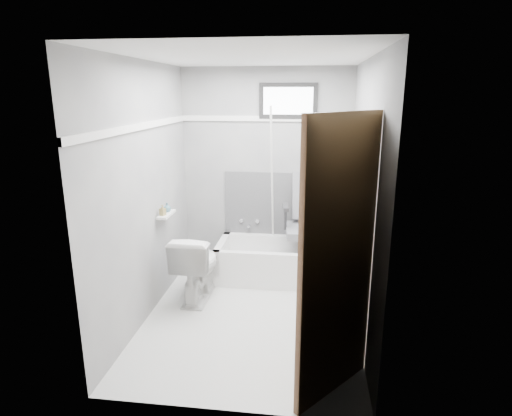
% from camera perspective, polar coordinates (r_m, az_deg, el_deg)
% --- Properties ---
extents(floor, '(2.60, 2.60, 0.00)m').
position_cam_1_polar(floor, '(4.31, -0.60, -14.18)').
color(floor, white).
rests_on(floor, ground).
extents(ceiling, '(2.60, 2.60, 0.00)m').
position_cam_1_polar(ceiling, '(3.77, -0.71, 19.53)').
color(ceiling, silver).
rests_on(ceiling, floor).
extents(wall_back, '(2.00, 0.02, 2.40)m').
position_cam_1_polar(wall_back, '(5.13, 1.34, 4.91)').
color(wall_back, slate).
rests_on(wall_back, floor).
extents(wall_front, '(2.00, 0.02, 2.40)m').
position_cam_1_polar(wall_front, '(2.64, -4.54, -5.09)').
color(wall_front, slate).
rests_on(wall_front, floor).
extents(wall_left, '(0.02, 2.60, 2.40)m').
position_cam_1_polar(wall_left, '(4.12, -14.56, 1.88)').
color(wall_left, slate).
rests_on(wall_left, floor).
extents(wall_right, '(0.02, 2.60, 2.40)m').
position_cam_1_polar(wall_right, '(3.86, 14.20, 1.03)').
color(wall_right, slate).
rests_on(wall_right, floor).
extents(bathtub, '(1.50, 0.70, 0.42)m').
position_cam_1_polar(bathtub, '(5.04, 3.46, -7.07)').
color(bathtub, white).
rests_on(bathtub, floor).
extents(office_chair, '(0.71, 0.71, 1.10)m').
position_cam_1_polar(office_chair, '(4.90, 7.19, -2.05)').
color(office_chair, slate).
rests_on(office_chair, bathtub).
extents(toilet, '(0.42, 0.73, 0.71)m').
position_cam_1_polar(toilet, '(4.55, -7.89, -7.70)').
color(toilet, white).
rests_on(toilet, floor).
extents(door, '(0.78, 0.78, 2.00)m').
position_cam_1_polar(door, '(2.72, 16.59, -9.61)').
color(door, brown).
rests_on(door, floor).
extents(window, '(0.66, 0.04, 0.40)m').
position_cam_1_polar(window, '(5.02, 4.31, 14.06)').
color(window, black).
rests_on(window, wall_back).
extents(backerboard, '(1.50, 0.02, 0.78)m').
position_cam_1_polar(backerboard, '(5.19, 4.05, 0.47)').
color(backerboard, '#4C4C4F').
rests_on(backerboard, wall_back).
extents(trim_back, '(2.00, 0.02, 0.06)m').
position_cam_1_polar(trim_back, '(5.05, 1.37, 11.83)').
color(trim_back, white).
rests_on(trim_back, wall_back).
extents(trim_left, '(0.02, 2.60, 0.06)m').
position_cam_1_polar(trim_left, '(4.03, -14.98, 10.49)').
color(trim_left, white).
rests_on(trim_left, wall_left).
extents(pole, '(0.02, 0.58, 1.88)m').
position_cam_1_polar(pole, '(4.92, 2.18, 2.67)').
color(pole, white).
rests_on(pole, bathtub).
extents(shelf, '(0.10, 0.32, 0.02)m').
position_cam_1_polar(shelf, '(4.49, -11.85, -0.83)').
color(shelf, white).
rests_on(shelf, wall_left).
extents(soap_bottle_a, '(0.07, 0.07, 0.11)m').
position_cam_1_polar(soap_bottle_a, '(4.40, -12.35, -0.29)').
color(soap_bottle_a, olive).
rests_on(soap_bottle_a, shelf).
extents(soap_bottle_b, '(0.11, 0.11, 0.10)m').
position_cam_1_polar(soap_bottle_b, '(4.53, -11.77, 0.10)').
color(soap_bottle_b, '#456F7E').
rests_on(soap_bottle_b, shelf).
extents(faucet, '(0.26, 0.10, 0.16)m').
position_cam_1_polar(faucet, '(5.28, -0.89, -2.06)').
color(faucet, silver).
rests_on(faucet, wall_back).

